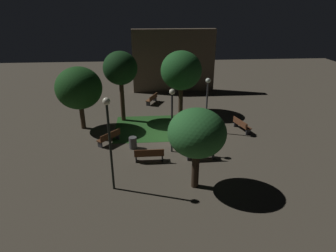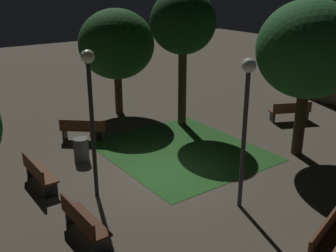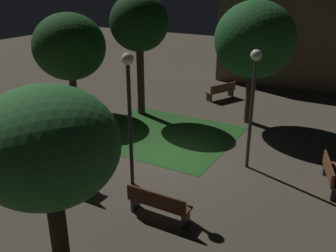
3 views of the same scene
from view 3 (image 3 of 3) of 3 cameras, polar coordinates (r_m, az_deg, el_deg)
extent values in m
plane|color=#4C4438|center=(13.78, 0.08, -4.91)|extent=(60.00, 60.00, 0.00)
cube|color=#23511E|center=(15.75, -0.66, -1.36)|extent=(5.73, 5.10, 0.01)
cube|color=#512D19|center=(12.11, -14.41, -7.24)|extent=(1.80, 0.49, 0.06)
cube|color=#512D19|center=(11.88, -15.21, -6.67)|extent=(1.80, 0.07, 0.40)
cube|color=black|center=(12.75, -16.94, -7.22)|extent=(0.08, 0.38, 0.42)
cube|color=black|center=(11.74, -11.43, -9.29)|extent=(0.08, 0.38, 0.42)
cube|color=#422314|center=(10.40, -1.30, -11.69)|extent=(1.81, 0.51, 0.06)
cube|color=#422314|center=(10.12, -1.91, -11.17)|extent=(1.80, 0.09, 0.40)
cube|color=#2D2D33|center=(10.89, -5.01, -11.59)|extent=(0.09, 0.39, 0.42)
cube|color=#2D2D33|center=(10.22, 2.72, -14.00)|extent=(0.09, 0.39, 0.42)
cube|color=brown|center=(12.83, 24.18, -6.86)|extent=(0.95, 1.86, 0.06)
cube|color=brown|center=(12.69, 23.41, -5.88)|extent=(0.55, 1.75, 0.40)
cube|color=#2D2D33|center=(13.64, 23.51, -6.19)|extent=(0.39, 0.18, 0.42)
cube|color=#512D19|center=(15.59, -15.04, -0.62)|extent=(1.54, 1.67, 0.06)
cube|color=#512D19|center=(15.32, -15.05, -0.11)|extent=(1.23, 1.40, 0.40)
cube|color=#2D2D33|center=(15.66, -17.86, -1.79)|extent=(0.34, 0.31, 0.42)
cube|color=#2D2D33|center=(15.74, -12.07, -1.07)|extent=(0.34, 0.31, 0.42)
cube|color=brown|center=(20.65, 8.05, 5.37)|extent=(1.19, 1.83, 0.06)
cube|color=brown|center=(20.44, 8.48, 5.85)|extent=(0.81, 1.66, 0.40)
cube|color=#2D2D33|center=(20.19, 6.35, 4.37)|extent=(0.38, 0.23, 0.42)
cube|color=#2D2D33|center=(21.25, 9.60, 5.08)|extent=(0.38, 0.23, 0.42)
cylinder|color=#38281C|center=(17.13, 12.51, 4.99)|extent=(0.39, 0.39, 2.80)
ellipsoid|color=#1E5623|center=(16.63, 13.17, 12.76)|extent=(3.45, 3.45, 3.28)
cylinder|color=#423021|center=(18.75, -14.29, 5.44)|extent=(0.35, 0.35, 2.28)
ellipsoid|color=#194719|center=(18.30, -14.89, 11.67)|extent=(3.39, 3.39, 3.12)
cylinder|color=#2D2116|center=(8.63, -16.49, -14.84)|extent=(0.38, 0.38, 2.32)
ellipsoid|color=#28662D|center=(7.66, -18.03, -2.91)|extent=(2.90, 2.90, 2.42)
cylinder|color=#423021|center=(17.82, -4.23, 7.42)|extent=(0.35, 0.35, 3.60)
ellipsoid|color=#143816|center=(17.38, -4.46, 15.54)|extent=(2.66, 2.66, 2.60)
cylinder|color=black|center=(11.35, -5.81, -0.25)|extent=(0.12, 0.12, 3.90)
sphere|color=#F2EDCC|center=(10.75, -6.23, 10.20)|extent=(0.36, 0.36, 0.36)
cylinder|color=#333338|center=(12.71, 12.60, 1.48)|extent=(0.12, 0.12, 3.79)
sphere|color=white|center=(12.17, 13.39, 10.54)|extent=(0.36, 0.36, 0.36)
cylinder|color=#4C4C4C|center=(13.93, -12.53, -3.34)|extent=(0.52, 0.52, 0.80)
cube|color=brown|center=(23.19, 18.31, 13.45)|extent=(8.70, 0.80, 6.55)
camera|label=1|loc=(11.54, -110.17, 7.19)|focal=30.73mm
camera|label=2|loc=(5.40, 69.12, 5.01)|focal=42.99mm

